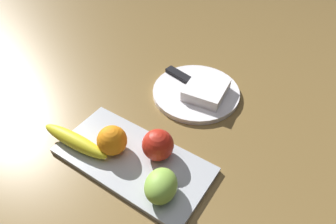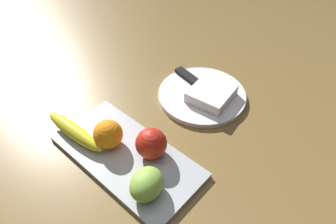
{
  "view_description": "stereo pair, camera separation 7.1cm",
  "coord_description": "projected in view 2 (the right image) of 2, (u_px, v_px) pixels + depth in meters",
  "views": [
    {
      "loc": [
        0.33,
        -0.31,
        0.54
      ],
      "look_at": [
        0.04,
        0.12,
        0.04
      ],
      "focal_mm": 32.26,
      "sensor_mm": 36.0,
      "label": 1
    },
    {
      "loc": [
        0.38,
        -0.26,
        0.54
      ],
      "look_at": [
        0.04,
        0.12,
        0.04
      ],
      "focal_mm": 32.26,
      "sensor_mm": 36.0,
      "label": 2
    }
  ],
  "objects": [
    {
      "name": "ground_plane",
      "position": [
        121.0,
        144.0,
        0.7
      ],
      "size": [
        2.4,
        2.4,
        0.0
      ],
      "primitive_type": "plane",
      "color": "brown"
    },
    {
      "name": "fruit_tray",
      "position": [
        127.0,
        156.0,
        0.67
      ],
      "size": [
        0.34,
        0.17,
        0.01
      ],
      "primitive_type": "cube",
      "color": "#B2B7BD",
      "rests_on": "ground_plane"
    },
    {
      "name": "apple",
      "position": [
        151.0,
        143.0,
        0.64
      ],
      "size": [
        0.07,
        0.07,
        0.07
      ],
      "primitive_type": "sphere",
      "color": "red",
      "rests_on": "fruit_tray"
    },
    {
      "name": "banana",
      "position": [
        74.0,
        131.0,
        0.69
      ],
      "size": [
        0.18,
        0.04,
        0.03
      ],
      "primitive_type": "ellipsoid",
      "rotation": [
        0.0,
        0.0,
        3.19
      ],
      "color": "yellow",
      "rests_on": "fruit_tray"
    },
    {
      "name": "orange_near_apple",
      "position": [
        108.0,
        134.0,
        0.66
      ],
      "size": [
        0.07,
        0.07,
        0.07
      ],
      "primitive_type": "sphere",
      "color": "orange",
      "rests_on": "fruit_tray"
    },
    {
      "name": "grape_bunch",
      "position": [
        147.0,
        184.0,
        0.58
      ],
      "size": [
        0.08,
        0.09,
        0.05
      ],
      "primitive_type": "ellipsoid",
      "rotation": [
        0.0,
        0.0,
        5.02
      ],
      "color": "#8BBD46",
      "rests_on": "fruit_tray"
    },
    {
      "name": "dinner_plate",
      "position": [
        202.0,
        95.0,
        0.81
      ],
      "size": [
        0.24,
        0.24,
        0.01
      ],
      "primitive_type": "cylinder",
      "color": "white",
      "rests_on": "ground_plane"
    },
    {
      "name": "folded_napkin",
      "position": [
        211.0,
        94.0,
        0.78
      ],
      "size": [
        0.11,
        0.12,
        0.03
      ],
      "primitive_type": "cube",
      "rotation": [
        0.0,
        0.0,
        0.12
      ],
      "color": "white",
      "rests_on": "dinner_plate"
    },
    {
      "name": "knife",
      "position": [
        192.0,
        80.0,
        0.84
      ],
      "size": [
        0.18,
        0.05,
        0.01
      ],
      "rotation": [
        0.0,
        0.0,
        -0.19
      ],
      "color": "silver",
      "rests_on": "dinner_plate"
    }
  ]
}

